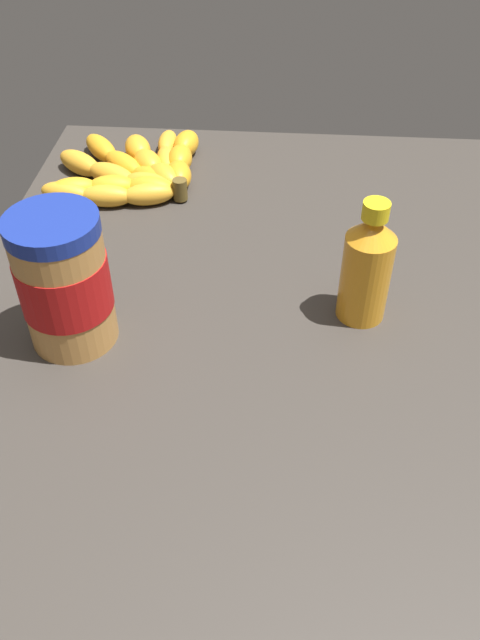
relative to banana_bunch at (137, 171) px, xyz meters
The scene contains 4 objects.
ground_plane 38.72cm from the banana_bunch, 145.54° to the right, with size 97.77×74.18×4.16cm, color #38332D.
banana_bunch is the anchor object (origin of this frame).
peanut_butter_jar 33.33cm from the banana_bunch, behind, with size 9.42×9.42×15.16cm.
honey_bottle 40.97cm from the banana_bunch, 131.19° to the right, with size 5.42×5.42×14.59cm.
Camera 1 is at (-51.63, 0.52, 49.52)cm, focal length 36.90 mm.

